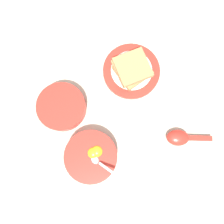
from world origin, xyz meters
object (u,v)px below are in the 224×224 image
(egg_bowl, at_px, (91,156))
(soup_spoon, at_px, (181,138))
(toast_plate, at_px, (131,71))
(toast_sandwich, at_px, (132,69))
(congee_bowl, at_px, (62,107))

(egg_bowl, xyz_separation_m, soup_spoon, (-0.10, -0.26, -0.01))
(toast_plate, distance_m, soup_spoon, 0.26)
(toast_sandwich, distance_m, soup_spoon, 0.26)
(egg_bowl, relative_size, soup_spoon, 1.16)
(toast_plate, xyz_separation_m, toast_sandwich, (-0.00, 0.00, 0.04))
(toast_plate, bearing_deg, toast_sandwich, 141.01)
(soup_spoon, distance_m, congee_bowl, 0.37)
(egg_bowl, bearing_deg, soup_spoon, -111.83)
(egg_bowl, xyz_separation_m, toast_sandwich, (0.15, -0.25, 0.02))
(egg_bowl, bearing_deg, congee_bowl, -1.35)
(soup_spoon, height_order, congee_bowl, congee_bowl)
(toast_plate, bearing_deg, egg_bowl, 121.91)
(egg_bowl, bearing_deg, toast_sandwich, -58.38)
(toast_plate, height_order, toast_sandwich, toast_sandwich)
(congee_bowl, bearing_deg, soup_spoon, -137.68)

